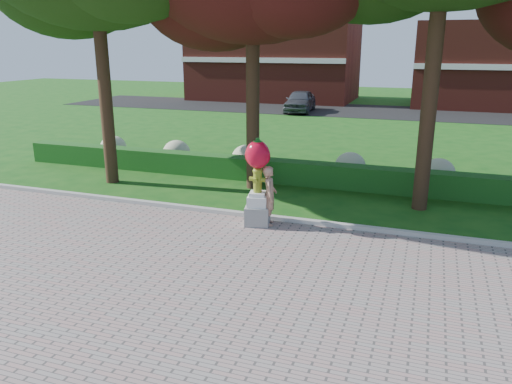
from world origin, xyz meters
TOP-DOWN VIEW (x-y plane):
  - ground at (0.00, 0.00)m, footprint 100.00×100.00m
  - walkway at (0.00, -4.00)m, footprint 40.00×14.00m
  - curb at (0.00, 3.00)m, footprint 40.00×0.18m
  - lawn_hedge at (0.00, 7.00)m, footprint 24.00×0.70m
  - hydrangea_row at (0.57, 8.00)m, footprint 20.10×1.10m
  - street at (0.00, 28.00)m, footprint 50.00×8.00m
  - building_left at (-10.00, 34.00)m, footprint 14.00×8.00m
  - building_right at (8.00, 34.00)m, footprint 12.00×8.00m
  - hydrant_sculpture at (-0.61, 2.50)m, footprint 0.76×0.76m
  - woman at (-0.31, 2.60)m, footprint 0.54×0.68m
  - parked_car at (-5.51, 25.93)m, footprint 2.18×4.70m

SIDE VIEW (x-z plane):
  - ground at x=0.00m, z-range 0.00..0.00m
  - street at x=0.00m, z-range 0.00..0.02m
  - walkway at x=0.00m, z-range 0.00..0.04m
  - curb at x=0.00m, z-range 0.00..0.15m
  - lawn_hedge at x=0.00m, z-range 0.00..0.80m
  - hydrangea_row at x=0.57m, z-range 0.06..1.04m
  - parked_car at x=-5.51m, z-range 0.02..1.58m
  - woman at x=-0.31m, z-range 0.04..1.66m
  - hydrant_sculpture at x=-0.61m, z-range 0.11..2.48m
  - building_right at x=8.00m, z-range 0.00..6.40m
  - building_left at x=-10.00m, z-range 0.00..7.00m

